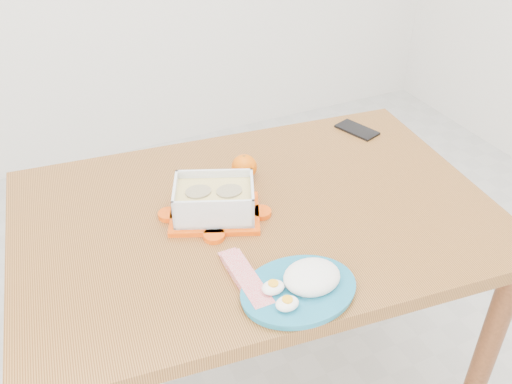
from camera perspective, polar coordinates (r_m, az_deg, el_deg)
name	(u,v)px	position (r m, az deg, el deg)	size (l,w,h in m)	color
ground	(301,384)	(2.03, 4.56, -18.58)	(3.50, 3.50, 0.00)	#B7B7B2
dining_table	(256,240)	(1.52, 0.00, -4.85)	(1.29, 0.93, 0.75)	#955E2A
food_container	(214,201)	(1.42, -4.20, -0.88)	(0.27, 0.24, 0.09)	#E84906
orange_fruit	(244,167)	(1.57, -1.19, 2.52)	(0.07, 0.07, 0.07)	#E54804
rice_plate	(303,284)	(1.23, 4.71, -9.16)	(0.25, 0.25, 0.07)	#196C8B
candy_bar	(247,280)	(1.26, -0.93, -8.79)	(0.19, 0.05, 0.02)	red
smartphone	(357,130)	(1.85, 10.07, 6.14)	(0.07, 0.13, 0.01)	black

